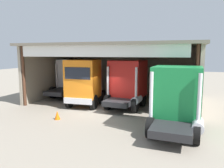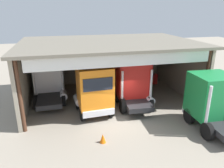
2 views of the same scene
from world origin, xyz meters
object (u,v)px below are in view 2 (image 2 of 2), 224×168
at_px(traffic_cone, 103,138).
at_px(truck_red_yard_outside, 133,82).
at_px(tool_cart, 152,79).
at_px(oil_drum, 134,79).
at_px(truck_green_right_bay, 213,100).
at_px(truck_orange_center_left_bay, 94,90).
at_px(truck_white_center_right_bay, 49,79).

bearing_deg(traffic_cone, truck_red_yard_outside, 54.16).
bearing_deg(tool_cart, oil_drum, 163.95).
bearing_deg(truck_green_right_bay, truck_orange_center_left_bay, 156.08).
bearing_deg(tool_cart, truck_white_center_right_bay, -169.87).
xyz_separation_m(truck_white_center_right_bay, truck_green_right_bay, (10.37, -7.16, 0.02)).
distance_m(truck_orange_center_left_bay, truck_red_yard_outside, 3.42).
bearing_deg(traffic_cone, truck_green_right_bay, 1.33).
distance_m(truck_green_right_bay, traffic_cone, 7.45).
distance_m(truck_white_center_right_bay, oil_drum, 8.87).
xyz_separation_m(truck_orange_center_left_bay, traffic_cone, (-0.11, -3.66, -1.64)).
relative_size(truck_white_center_right_bay, oil_drum, 5.46).
height_order(oil_drum, tool_cart, tool_cart).
bearing_deg(truck_orange_center_left_bay, truck_green_right_bay, 150.48).
bearing_deg(truck_orange_center_left_bay, traffic_cone, 84.71).
height_order(tool_cart, traffic_cone, tool_cart).
distance_m(truck_orange_center_left_bay, oil_drum, 8.10).
xyz_separation_m(truck_white_center_right_bay, truck_orange_center_left_bay, (3.21, -3.66, 0.08)).
height_order(truck_white_center_right_bay, traffic_cone, truck_white_center_right_bay).
distance_m(truck_orange_center_left_bay, truck_green_right_bay, 7.97).
bearing_deg(oil_drum, tool_cart, -16.05).
distance_m(truck_green_right_bay, oil_drum, 9.80).
bearing_deg(truck_white_center_right_bay, tool_cart, 9.77).
relative_size(truck_orange_center_left_bay, oil_drum, 4.76).
height_order(truck_orange_center_left_bay, traffic_cone, truck_orange_center_left_bay).
xyz_separation_m(truck_orange_center_left_bay, truck_green_right_bay, (7.16, -3.50, -0.06)).
xyz_separation_m(truck_white_center_right_bay, oil_drum, (8.44, 2.35, -1.41)).
distance_m(truck_white_center_right_bay, truck_green_right_bay, 12.60).
bearing_deg(oil_drum, truck_red_yard_outside, -111.49).
relative_size(truck_white_center_right_bay, tool_cart, 4.81).
bearing_deg(tool_cart, truck_orange_center_left_bay, -142.02).
relative_size(truck_white_center_right_bay, truck_orange_center_left_bay, 1.15).
bearing_deg(truck_white_center_right_bay, truck_green_right_bay, -34.97).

